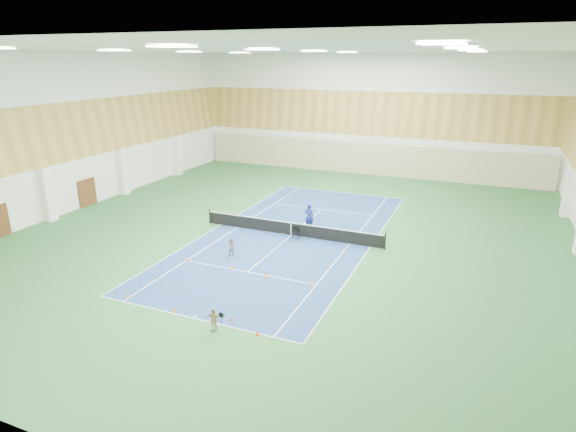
{
  "coord_description": "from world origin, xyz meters",
  "views": [
    {
      "loc": [
        11.73,
        -28.32,
        11.52
      ],
      "look_at": [
        0.53,
        -1.78,
        2.0
      ],
      "focal_mm": 30.0,
      "sensor_mm": 36.0,
      "label": 1
    }
  ],
  "objects": [
    {
      "name": "tennis_balls_scatter",
      "position": [
        0.0,
        0.0,
        0.05
      ],
      "size": [
        10.57,
        22.77,
        0.07
      ],
      "primitive_type": null,
      "color": "gold",
      "rests_on": "ground"
    },
    {
      "name": "ground",
      "position": [
        0.0,
        0.0,
        0.0
      ],
      "size": [
        40.0,
        40.0,
        0.0
      ],
      "primitive_type": "plane",
      "color": "#296030",
      "rests_on": "ground"
    },
    {
      "name": "cone_base_d",
      "position": [
        3.4,
        -12.03,
        0.12
      ],
      "size": [
        0.22,
        0.22,
        0.24
      ],
      "primitive_type": "cone",
      "color": "#FD510D",
      "rests_on": "ground"
    },
    {
      "name": "back_curtain",
      "position": [
        0.0,
        19.75,
        1.6
      ],
      "size": [
        35.4,
        0.16,
        3.2
      ],
      "primitive_type": "cube",
      "color": "#C6B793",
      "rests_on": "ground"
    },
    {
      "name": "wood_cladding",
      "position": [
        0.0,
        0.0,
        8.0
      ],
      "size": [
        36.0,
        40.0,
        8.0
      ],
      "primitive_type": null,
      "color": "tan",
      "rests_on": "room_shell"
    },
    {
      "name": "coach",
      "position": [
        0.68,
        1.69,
        0.93
      ],
      "size": [
        0.72,
        0.51,
        1.87
      ],
      "primitive_type": "imported",
      "rotation": [
        0.0,
        0.0,
        3.05
      ],
      "color": "navy",
      "rests_on": "ground"
    },
    {
      "name": "cone_base_c",
      "position": [
        1.74,
        -11.36,
        0.1
      ],
      "size": [
        0.18,
        0.18,
        0.2
      ],
      "primitive_type": "cone",
      "color": "#FF440D",
      "rests_on": "ground"
    },
    {
      "name": "cone_svc_b",
      "position": [
        -0.99,
        -6.31,
        0.11
      ],
      "size": [
        0.2,
        0.2,
        0.22
      ],
      "primitive_type": "cone",
      "color": "orange",
      "rests_on": "ground"
    },
    {
      "name": "door_left_b",
      "position": [
        -17.92,
        0.0,
        1.1
      ],
      "size": [
        0.08,
        1.8,
        2.2
      ],
      "primitive_type": "cube",
      "color": "#593319",
      "rests_on": "ground"
    },
    {
      "name": "cone_svc_c",
      "position": [
        1.26,
        -6.63,
        0.11
      ],
      "size": [
        0.2,
        0.2,
        0.22
      ],
      "primitive_type": "cone",
      "color": "#F3530C",
      "rests_on": "ground"
    },
    {
      "name": "child_apron",
      "position": [
        1.44,
        -12.42,
        0.55
      ],
      "size": [
        0.67,
        0.33,
        1.1
      ],
      "primitive_type": "imported",
      "rotation": [
        0.0,
        0.0,
        0.09
      ],
      "color": "tan",
      "rests_on": "ground"
    },
    {
      "name": "cone_svc_a",
      "position": [
        -3.96,
        -6.49,
        0.12
      ],
      "size": [
        0.22,
        0.22,
        0.25
      ],
      "primitive_type": "cone",
      "color": "#F65C0C",
      "rests_on": "ground"
    },
    {
      "name": "cone_svc_d",
      "position": [
        3.8,
        -6.34,
        0.1
      ],
      "size": [
        0.18,
        0.18,
        0.2
      ],
      "primitive_type": "cone",
      "color": "#FF5E0D",
      "rests_on": "ground"
    },
    {
      "name": "tennis_net",
      "position": [
        0.0,
        0.0,
        0.55
      ],
      "size": [
        12.8,
        0.1,
        1.1
      ],
      "primitive_type": null,
      "color": "black",
      "rests_on": "ground"
    },
    {
      "name": "room_shell",
      "position": [
        0.0,
        0.0,
        6.0
      ],
      "size": [
        36.0,
        40.0,
        12.0
      ],
      "primitive_type": null,
      "color": "white",
      "rests_on": "ground"
    },
    {
      "name": "ceiling_light_grid",
      "position": [
        0.0,
        0.0,
        11.92
      ],
      "size": [
        21.4,
        25.4,
        0.06
      ],
      "primitive_type": null,
      "color": "white",
      "rests_on": "room_shell"
    },
    {
      "name": "ball_cart",
      "position": [
        0.58,
        -0.61,
        0.42
      ],
      "size": [
        0.57,
        0.57,
        0.84
      ],
      "primitive_type": null,
      "rotation": [
        0.0,
        0.0,
        0.18
      ],
      "color": "black",
      "rests_on": "ground"
    },
    {
      "name": "cone_base_b",
      "position": [
        -1.13,
        -11.73,
        0.11
      ],
      "size": [
        0.19,
        0.19,
        0.21
      ],
      "primitive_type": "cone",
      "color": "#D5640B",
      "rests_on": "ground"
    },
    {
      "name": "court_surface",
      "position": [
        0.0,
        0.0,
        0.01
      ],
      "size": [
        10.97,
        23.77,
        0.01
      ],
      "primitive_type": "cube",
      "color": "navy",
      "rests_on": "ground"
    },
    {
      "name": "child_court",
      "position": [
        -1.94,
        -4.74,
        0.6
      ],
      "size": [
        0.62,
        0.5,
        1.19
      ],
      "primitive_type": "imported",
      "rotation": [
        0.0,
        0.0,
        0.1
      ],
      "color": "gray",
      "rests_on": "ground"
    },
    {
      "name": "cone_base_a",
      "position": [
        -4.18,
        -11.42,
        0.11
      ],
      "size": [
        0.19,
        0.19,
        0.21
      ],
      "primitive_type": "cone",
      "color": "orange",
      "rests_on": "ground"
    }
  ]
}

